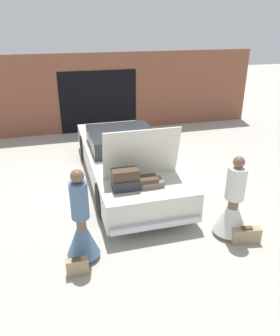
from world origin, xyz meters
TOP-DOWN VIEW (x-y plane):
  - ground_plane at (0.00, 0.00)m, footprint 40.00×40.00m
  - garage_wall_back at (0.00, 4.31)m, footprint 12.00×0.14m
  - car at (-0.00, 0.00)m, footprint 1.94×5.32m
  - person_left at (-1.42, -2.86)m, footprint 0.57×0.57m
  - person_right at (1.42, -2.92)m, footprint 0.68×0.68m
  - suitcase_beside_left_person at (-1.56, -3.26)m, footprint 0.37×0.13m
  - suitcase_beside_right_person at (1.56, -3.24)m, footprint 0.56×0.25m

SIDE VIEW (x-z plane):
  - ground_plane at x=0.00m, z-range 0.00..0.00m
  - suitcase_beside_left_person at x=-1.56m, z-range -0.01..0.31m
  - suitcase_beside_right_person at x=1.56m, z-range -0.01..0.32m
  - car at x=0.00m, z-range -0.36..1.50m
  - person_right at x=1.42m, z-range -0.24..1.39m
  - person_left at x=-1.42m, z-range -0.24..1.46m
  - garage_wall_back at x=0.00m, z-range -0.01..2.79m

